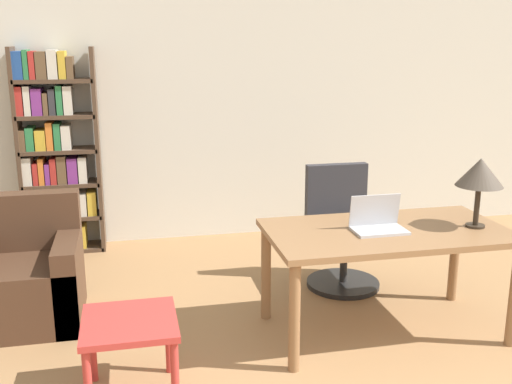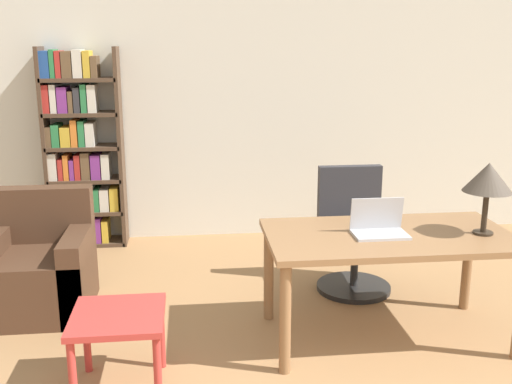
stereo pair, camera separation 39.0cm
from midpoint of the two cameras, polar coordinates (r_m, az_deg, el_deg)
name	(u,v)px [view 1 (the left image)]	position (r m, az deg, el deg)	size (l,w,h in m)	color
wall_back	(238,102)	(5.99, -3.62, 8.52)	(8.00, 0.06, 2.70)	silver
desk	(387,243)	(4.03, 9.65, -4.82)	(1.59, 0.85, 0.73)	olive
laptop	(378,223)	(3.95, 8.77, -2.98)	(0.34, 0.22, 0.23)	#B2B2B7
table_lamp	(480,174)	(4.11, 18.06, 1.65)	(0.31, 0.31, 0.47)	#2D2319
office_chair	(341,233)	(4.87, 5.89, -3.97)	(0.59, 0.59, 0.97)	black
side_table_blue	(130,333)	(3.45, -15.19, -12.91)	(0.51, 0.52, 0.47)	#B2332D
armchair	(26,280)	(4.62, -23.36, -7.75)	(0.75, 0.73, 0.87)	#472D1E
bookshelf	(56,157)	(5.86, -20.39, 3.13)	(0.72, 0.28, 1.89)	#4C3828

